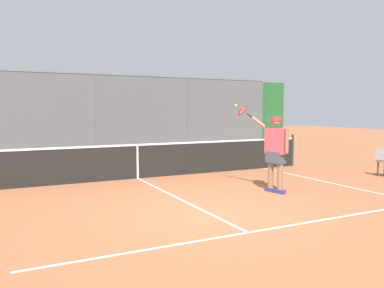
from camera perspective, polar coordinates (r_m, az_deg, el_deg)
The scene contains 5 objects.
ground_plane at distance 7.29m, azimuth 2.36°, elevation -10.06°, with size 60.00×60.00×0.00m, color #A8603D.
court_line_markings at distance 5.97m, azimuth 10.17°, elevation -13.54°, with size 8.63×9.74×0.01m.
fence_backdrop at distance 16.41m, azimuth -14.55°, elevation 3.87°, with size 19.13×1.37×3.32m.
tennis_net at distance 10.86m, azimuth -8.01°, elevation -2.45°, with size 11.08×0.09×1.07m.
tennis_player at distance 9.07m, azimuth 12.07°, elevation -0.55°, with size 0.69×1.35×2.04m.
Camera 1 is at (3.40, 6.16, 1.90)m, focal length 36.39 mm.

